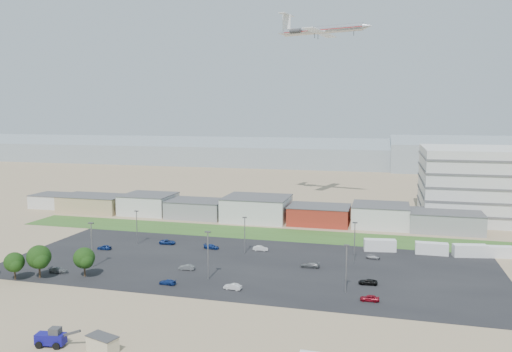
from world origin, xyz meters
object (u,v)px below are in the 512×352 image
(parked_car_3, at_px, (168,282))
(parked_car_12, at_px, (310,265))
(telehandler, at_px, (51,337))
(box_trailer_a, at_px, (380,245))
(parked_car_4, at_px, (187,267))
(parked_car_8, at_px, (373,257))
(parked_car_9, at_px, (167,242))
(parked_car_13, at_px, (233,287))
(parked_car_6, at_px, (211,247))
(portable_shed, at_px, (103,344))
(parked_car_2, at_px, (370,298))
(airliner, at_px, (323,30))
(parked_car_0, at_px, (368,282))
(parked_car_5, at_px, (104,247))
(parked_car_11, at_px, (260,248))
(parked_car_10, at_px, (59,270))

(parked_car_3, relative_size, parked_car_12, 0.85)
(telehandler, bearing_deg, box_trailer_a, 47.27)
(parked_car_4, bearing_deg, parked_car_8, 110.58)
(box_trailer_a, distance_m, parked_car_9, 59.18)
(parked_car_13, bearing_deg, parked_car_6, -146.21)
(parked_car_6, bearing_deg, portable_shed, -170.17)
(portable_shed, bearing_deg, parked_car_2, 56.14)
(airliner, relative_size, parked_car_8, 11.69)
(airliner, bearing_deg, parked_car_9, -100.37)
(parked_car_0, bearing_deg, portable_shed, -48.05)
(airliner, bearing_deg, parked_car_3, -86.61)
(parked_car_0, relative_size, parked_car_9, 0.89)
(parked_car_3, xyz_separation_m, parked_car_12, (28.16, 19.95, 0.10))
(parked_car_5, height_order, parked_car_11, parked_car_11)
(airliner, relative_size, parked_car_0, 9.66)
(parked_car_5, relative_size, parked_car_6, 0.89)
(parked_car_2, height_order, parked_car_4, parked_car_2)
(telehandler, distance_m, parked_car_11, 65.55)
(parked_car_4, bearing_deg, airliner, 163.71)
(portable_shed, xyz_separation_m, airliner, (15.93, 137.84, 68.73))
(parked_car_8, distance_m, parked_car_12, 18.32)
(parked_car_10, bearing_deg, parked_car_13, -93.23)
(parked_car_0, xyz_separation_m, parked_car_3, (-42.14, -11.06, -0.01))
(parked_car_6, distance_m, parked_car_11, 13.60)
(airliner, height_order, parked_car_4, airliner)
(parked_car_10, bearing_deg, parked_car_4, -73.75)
(airliner, height_order, parked_car_12, airliner)
(airliner, xyz_separation_m, parked_car_11, (-6.31, -75.49, -69.34))
(airliner, height_order, parked_car_11, airliner)
(parked_car_9, bearing_deg, parked_car_10, 148.92)
(box_trailer_a, bearing_deg, parked_car_12, -137.88)
(parked_car_4, height_order, parked_car_6, parked_car_4)
(parked_car_4, relative_size, parked_car_9, 0.83)
(telehandler, xyz_separation_m, parked_car_12, (33.86, 51.41, -0.90))
(parked_car_2, height_order, parked_car_13, parked_car_2)
(box_trailer_a, height_order, parked_car_3, box_trailer_a)
(parked_car_5, height_order, parked_car_10, parked_car_5)
(portable_shed, xyz_separation_m, parked_car_9, (-17.68, 62.19, -0.63))
(parked_car_2, relative_size, parked_car_6, 0.88)
(parked_car_13, bearing_deg, parked_car_9, -130.32)
(parked_car_2, distance_m, parked_car_3, 42.85)
(box_trailer_a, xyz_separation_m, parked_car_8, (-1.52, -8.32, -1.00))
(portable_shed, height_order, parked_car_9, portable_shed)
(parked_car_2, xyz_separation_m, parked_car_8, (-0.14, 29.94, -0.06))
(box_trailer_a, xyz_separation_m, parked_car_3, (-44.21, -39.42, -1.02))
(telehandler, bearing_deg, parked_car_6, 77.67)
(parked_car_3, distance_m, parked_car_9, 34.38)
(parked_car_10, bearing_deg, parked_car_0, -84.60)
(airliner, relative_size, parked_car_5, 10.43)
(telehandler, distance_m, parked_car_9, 63.29)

